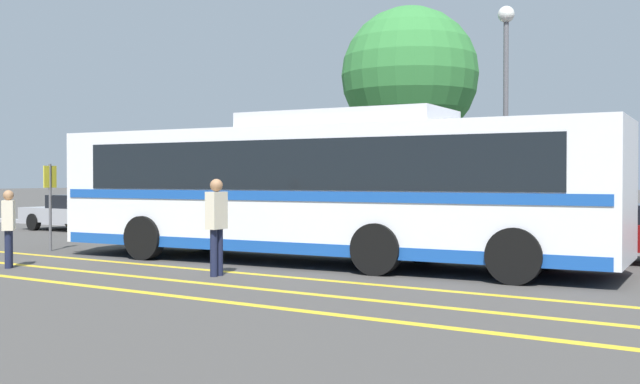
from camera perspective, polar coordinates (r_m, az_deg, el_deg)
The scene contains 15 objects.
ground_plane at distance 16.31m, azimuth 1.07°, elevation -5.47°, with size 220.00×220.00×0.00m, color #423F3D.
lane_strip_0 at distance 14.52m, azimuth -4.74°, elevation -6.27°, with size 0.20×32.52×0.01m, color gold.
lane_strip_1 at distance 13.39m, azimuth -8.64°, elevation -6.91°, with size 0.20×32.52×0.01m, color gold.
lane_strip_2 at distance 12.44m, azimuth -12.71°, elevation -7.54°, with size 0.20×32.52×0.01m, color gold.
curb_strip at distance 21.20m, azimuth 8.24°, elevation -3.77°, with size 40.52×0.36×0.15m, color #99999E.
transit_bus at distance 16.19m, azimuth 0.05°, elevation 0.44°, with size 12.97×3.55×3.26m.
parked_car_0 at distance 27.64m, azimuth -17.92°, elevation -1.48°, with size 4.73×1.91×1.27m.
parked_car_1 at distance 22.89m, azimuth -7.03°, elevation -1.96°, with size 4.44×2.06×1.26m.
parked_car_2 at distance 19.64m, azimuth 6.95°, elevation -2.41°, with size 4.13×1.94×1.31m.
parked_car_3 at distance 17.85m, azimuth 21.76°, elevation -2.82°, with size 4.80×1.87×1.28m.
pedestrian_0 at distance 16.73m, azimuth -22.64°, elevation -2.26°, with size 0.46×0.44×1.61m.
pedestrian_1 at distance 14.27m, azimuth -7.89°, elevation -2.14°, with size 0.24×0.43×1.84m.
bus_stop_sign at distance 20.24m, azimuth -19.87°, elevation -0.27°, with size 0.07×0.40×2.22m.
street_lamp at distance 21.10m, azimuth 13.98°, elevation 8.04°, with size 0.45×0.45×6.52m.
tree_0 at distance 24.73m, azimuth 6.85°, elevation 8.79°, with size 4.44×4.44×7.41m.
Camera 1 is at (8.52, -13.78, 1.86)m, focal length 42.00 mm.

